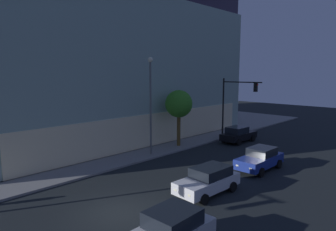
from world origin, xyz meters
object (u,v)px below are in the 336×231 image
(modern_building, at_px, (76,65))
(traffic_light_far_corner, at_px, (234,99))
(car_blue, at_px, (260,159))
(car_black, at_px, (238,134))
(street_lamp_sidewalk, at_px, (151,95))
(sidewalk_tree, at_px, (179,104))
(car_white, at_px, (208,180))

(modern_building, relative_size, traffic_light_far_corner, 4.80)
(traffic_light_far_corner, xyz_separation_m, car_blue, (-7.32, -6.86, -3.70))
(traffic_light_far_corner, bearing_deg, car_black, -118.79)
(traffic_light_far_corner, height_order, car_black, traffic_light_far_corner)
(modern_building, xyz_separation_m, traffic_light_far_corner, (7.90, -18.85, -3.78))
(traffic_light_far_corner, relative_size, street_lamp_sidewalk, 0.78)
(car_black, bearing_deg, traffic_light_far_corner, 61.21)
(modern_building, bearing_deg, street_lamp_sidewalk, -98.80)
(traffic_light_far_corner, height_order, car_blue, traffic_light_far_corner)
(sidewalk_tree, distance_m, car_blue, 9.72)
(traffic_light_far_corner, relative_size, car_black, 1.47)
(sidewalk_tree, relative_size, car_blue, 1.22)
(traffic_light_far_corner, distance_m, car_blue, 10.69)
(car_black, bearing_deg, street_lamp_sidewalk, 164.85)
(traffic_light_far_corner, distance_m, sidewalk_tree, 6.82)
(street_lamp_sidewalk, bearing_deg, car_white, -110.25)
(traffic_light_far_corner, distance_m, car_white, 15.70)
(car_blue, bearing_deg, traffic_light_far_corner, 43.17)
(traffic_light_far_corner, xyz_separation_m, car_white, (-13.69, -6.74, -3.71))
(traffic_light_far_corner, bearing_deg, car_blue, -136.83)
(street_lamp_sidewalk, height_order, car_white, street_lamp_sidewalk)
(car_blue, relative_size, car_black, 1.01)
(traffic_light_far_corner, bearing_deg, car_white, -153.78)
(modern_building, relative_size, car_white, 7.07)
(car_white, bearing_deg, sidewalk_tree, 51.02)
(traffic_light_far_corner, xyz_separation_m, sidewalk_tree, (-6.45, 2.20, -0.30))
(street_lamp_sidewalk, xyz_separation_m, car_blue, (3.22, -8.66, -4.57))
(car_white, relative_size, car_black, 1.00)
(sidewalk_tree, bearing_deg, car_white, -128.98)
(car_blue, bearing_deg, car_black, 41.11)
(street_lamp_sidewalk, height_order, car_blue, street_lamp_sidewalk)
(car_white, bearing_deg, modern_building, 77.25)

